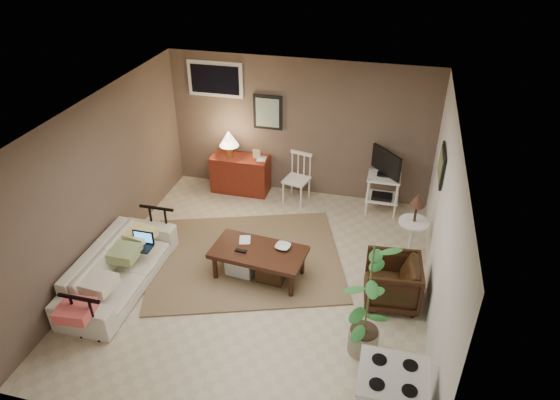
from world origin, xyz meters
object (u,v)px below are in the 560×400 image
(tv_stand, at_px, (384,180))
(side_table, at_px, (414,220))
(spindle_chair, at_px, (297,180))
(coffee_table, at_px, (258,261))
(potted_plant, at_px, (368,297))
(sofa, at_px, (118,262))
(armchair, at_px, (392,280))
(red_console, at_px, (240,171))

(tv_stand, height_order, side_table, side_table)
(spindle_chair, bearing_deg, coffee_table, -92.10)
(coffee_table, xyz_separation_m, tv_stand, (1.53, 2.13, 0.32))
(potted_plant, bearing_deg, sofa, 173.82)
(coffee_table, relative_size, armchair, 1.89)
(side_table, bearing_deg, potted_plant, -104.22)
(coffee_table, xyz_separation_m, spindle_chair, (0.08, 2.13, 0.14))
(coffee_table, distance_m, sofa, 1.87)
(tv_stand, distance_m, side_table, 1.34)
(coffee_table, distance_m, spindle_chair, 2.14)
(spindle_chair, bearing_deg, sofa, -123.73)
(coffee_table, xyz_separation_m, potted_plant, (1.55, -0.98, 0.56))
(spindle_chair, height_order, potted_plant, potted_plant)
(spindle_chair, relative_size, side_table, 0.77)
(sofa, distance_m, spindle_chair, 3.31)
(side_table, relative_size, armchair, 1.61)
(red_console, distance_m, tv_stand, 2.52)
(tv_stand, relative_size, armchair, 1.59)
(sofa, relative_size, potted_plant, 1.30)
(sofa, bearing_deg, red_console, -15.32)
(red_console, xyz_separation_m, side_table, (3.01, -1.34, 0.30))
(armchair, distance_m, potted_plant, 1.08)
(spindle_chair, bearing_deg, red_console, 175.14)
(coffee_table, height_order, spindle_chair, spindle_chair)
(spindle_chair, relative_size, armchair, 1.23)
(red_console, relative_size, armchair, 1.65)
(side_table, distance_m, potted_plant, 1.93)
(sofa, height_order, side_table, side_table)
(red_console, height_order, tv_stand, red_console)
(tv_stand, height_order, potted_plant, potted_plant)
(coffee_table, relative_size, spindle_chair, 1.53)
(coffee_table, bearing_deg, red_console, 113.86)
(tv_stand, relative_size, potted_plant, 0.72)
(sofa, bearing_deg, coffee_table, -70.47)
(red_console, bearing_deg, potted_plant, -51.69)
(sofa, xyz_separation_m, tv_stand, (3.29, 2.75, 0.20))
(red_console, xyz_separation_m, spindle_chair, (1.06, -0.09, 0.01))
(coffee_table, height_order, sofa, sofa)
(side_table, height_order, armchair, side_table)
(spindle_chair, bearing_deg, tv_stand, -0.23)
(coffee_table, relative_size, potted_plant, 0.86)
(spindle_chair, relative_size, tv_stand, 0.77)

